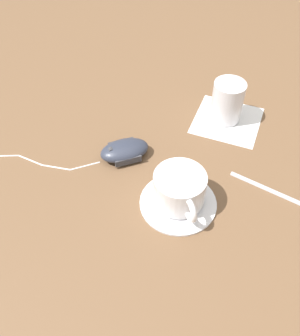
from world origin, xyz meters
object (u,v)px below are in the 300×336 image
coffee_cup (180,189)px  computer_mouse (124,150)px  saucer (178,202)px  drinking_glass (227,101)px  pen (269,189)px

coffee_cup → computer_mouse: 0.15m
saucer → computer_mouse: 0.16m
drinking_glass → computer_mouse: bearing=119.6°
saucer → computer_mouse: size_ratio=1.24×
coffee_cup → computer_mouse: size_ratio=1.04×
saucer → pen: same height
computer_mouse → drinking_glass: drinking_glass is taller
coffee_cup → computer_mouse: coffee_cup is taller
saucer → pen: bearing=-78.4°
saucer → computer_mouse: bearing=41.7°
coffee_cup → pen: bearing=-79.5°
computer_mouse → coffee_cup: bearing=-137.0°
drinking_glass → pen: drinking_glass is taller
saucer → drinking_glass: bearing=-24.7°
saucer → drinking_glass: (0.24, -0.11, 0.04)m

